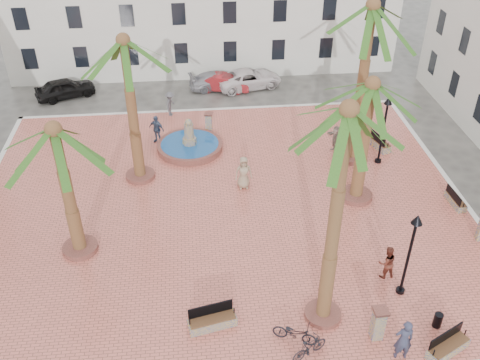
% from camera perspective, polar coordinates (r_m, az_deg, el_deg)
% --- Properties ---
extents(ground, '(120.00, 120.00, 0.00)m').
position_cam_1_polar(ground, '(28.72, -1.99, -2.74)').
color(ground, '#56544F').
rests_on(ground, ground).
extents(plaza, '(26.00, 22.00, 0.15)m').
position_cam_1_polar(plaza, '(28.67, -1.99, -2.62)').
color(plaza, '#D66858').
rests_on(plaza, ground).
extents(kerb_n, '(26.30, 0.30, 0.16)m').
position_cam_1_polar(kerb_n, '(38.00, -3.17, 7.46)').
color(kerb_n, silver).
rests_on(kerb_n, ground).
extents(kerb_e, '(0.30, 22.30, 0.16)m').
position_cam_1_polar(kerb_e, '(31.99, 21.92, -1.03)').
color(kerb_e, silver).
rests_on(kerb_e, ground).
extents(building_north, '(30.40, 7.40, 9.50)m').
position_cam_1_polar(building_north, '(44.62, -4.02, 18.12)').
color(building_north, silver).
rests_on(building_north, ground).
extents(fountain, '(4.05, 4.05, 2.09)m').
position_cam_1_polar(fountain, '(33.23, -5.38, 3.75)').
color(fountain, brown).
rests_on(fountain, plaza).
extents(palm_nw, '(5.37, 5.37, 8.46)m').
position_cam_1_polar(palm_nw, '(27.81, -12.14, 12.62)').
color(palm_nw, brown).
rests_on(palm_nw, plaza).
extents(palm_sw, '(5.45, 5.45, 6.96)m').
position_cam_1_polar(palm_sw, '(23.61, -18.90, 3.33)').
color(palm_sw, brown).
rests_on(palm_sw, plaza).
extents(palm_s, '(4.96, 4.96, 9.92)m').
position_cam_1_polar(palm_s, '(17.69, 11.24, 4.70)').
color(palm_s, brown).
rests_on(palm_s, plaza).
extents(palm_e, '(5.70, 5.70, 7.06)m').
position_cam_1_polar(palm_e, '(26.77, 13.72, 8.21)').
color(palm_e, brown).
rests_on(palm_e, plaza).
extents(palm_ne, '(5.72, 5.72, 9.60)m').
position_cam_1_polar(palm_ne, '(29.53, 13.74, 15.86)').
color(palm_ne, brown).
rests_on(palm_ne, plaza).
extents(bench_s, '(2.04, 1.00, 1.03)m').
position_cam_1_polar(bench_s, '(22.39, -2.98, -14.81)').
color(bench_s, gray).
rests_on(bench_s, plaza).
extents(bench_se, '(1.94, 1.35, 0.99)m').
position_cam_1_polar(bench_se, '(23.01, 21.28, -16.28)').
color(bench_se, gray).
rests_on(bench_se, plaza).
extents(bench_e, '(0.57, 1.63, 0.85)m').
position_cam_1_polar(bench_e, '(30.63, 21.98, -2.04)').
color(bench_e, gray).
rests_on(bench_e, plaza).
extents(bench_ne, '(1.13, 2.06, 1.04)m').
position_cam_1_polar(bench_ne, '(34.41, 14.50, 3.89)').
color(bench_ne, gray).
rests_on(bench_ne, plaza).
extents(lamppost_s, '(0.46, 0.46, 4.27)m').
position_cam_1_polar(lamppost_s, '(22.92, 17.88, -6.27)').
color(lamppost_s, black).
rests_on(lamppost_s, plaza).
extents(lamppost_e, '(0.46, 0.46, 4.28)m').
position_cam_1_polar(lamppost_e, '(31.59, 15.23, 6.30)').
color(lamppost_e, black).
rests_on(lamppost_e, plaza).
extents(bollard_se, '(0.57, 0.57, 1.57)m').
position_cam_1_polar(bollard_se, '(22.28, 14.52, -14.56)').
color(bollard_se, gray).
rests_on(bollard_se, plaza).
extents(bollard_n, '(0.58, 0.58, 1.41)m').
position_cam_1_polar(bollard_n, '(34.70, -3.36, 6.13)').
color(bollard_n, gray).
rests_on(bollard_n, plaza).
extents(litter_bin, '(0.35, 0.35, 0.68)m').
position_cam_1_polar(litter_bin, '(23.72, 20.34, -13.84)').
color(litter_bin, black).
rests_on(litter_bin, plaza).
extents(cyclist_a, '(0.75, 0.52, 1.96)m').
position_cam_1_polar(cyclist_a, '(21.78, 17.06, -15.97)').
color(cyclist_a, '#303148').
rests_on(cyclist_a, plaza).
extents(bicycle_a, '(1.90, 1.32, 0.95)m').
position_cam_1_polar(bicycle_a, '(21.86, 5.87, -15.91)').
color(bicycle_a, black).
rests_on(bicycle_a, plaza).
extents(cyclist_b, '(0.87, 0.71, 1.67)m').
position_cam_1_polar(cyclist_b, '(24.79, 15.39, -8.47)').
color(cyclist_b, '#5A261B').
rests_on(cyclist_b, plaza).
extents(bicycle_b, '(1.66, 1.15, 0.98)m').
position_cam_1_polar(bicycle_b, '(21.46, 7.43, -17.30)').
color(bicycle_b, black).
rests_on(bicycle_b, plaza).
extents(pedestrian_fountain_a, '(0.97, 0.66, 1.93)m').
position_cam_1_polar(pedestrian_fountain_a, '(29.28, 0.39, 0.80)').
color(pedestrian_fountain_a, '#9B8266').
rests_on(pedestrian_fountain_a, plaza).
extents(pedestrian_fountain_b, '(1.13, 0.94, 1.81)m').
position_cam_1_polar(pedestrian_fountain_b, '(33.97, -8.91, 5.41)').
color(pedestrian_fountain_b, '#3B4B64').
rests_on(pedestrian_fountain_b, plaza).
extents(pedestrian_north, '(0.97, 1.26, 1.73)m').
position_cam_1_polar(pedestrian_north, '(37.05, -7.44, 8.07)').
color(pedestrian_north, '#4B4A50').
rests_on(pedestrian_north, plaza).
extents(pedestrian_east, '(0.84, 1.68, 1.74)m').
position_cam_1_polar(pedestrian_east, '(33.06, 10.18, 4.32)').
color(pedestrian_east, '#776459').
rests_on(pedestrian_east, plaza).
extents(car_black, '(4.59, 3.24, 1.45)m').
position_cam_1_polar(car_black, '(41.67, -18.15, 9.29)').
color(car_black, black).
rests_on(car_black, ground).
extents(car_red, '(4.04, 2.09, 1.27)m').
position_cam_1_polar(car_red, '(40.79, -1.71, 10.35)').
color(car_red, maroon).
rests_on(car_red, ground).
extents(car_silver, '(4.57, 2.52, 1.26)m').
position_cam_1_polar(car_silver, '(41.18, -2.37, 10.58)').
color(car_silver, '#A3A3AC').
rests_on(car_silver, ground).
extents(car_white, '(5.44, 3.51, 1.40)m').
position_cam_1_polar(car_white, '(41.25, 0.96, 10.75)').
color(car_white, white).
rests_on(car_white, ground).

